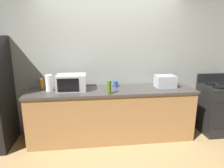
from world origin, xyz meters
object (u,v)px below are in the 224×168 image
object	(u,v)px
mug_blue	(115,84)
toaster_oven	(165,81)
paper_towel_roll	(49,83)
bottle_olive_oil	(109,87)
bottle_dish_soap	(41,84)
microwave	(71,83)
stove_range	(217,109)

from	to	relation	value
mug_blue	toaster_oven	bearing A→B (deg)	-8.50
toaster_oven	paper_towel_roll	size ratio (longest dim) A/B	1.26
bottle_olive_oil	bottle_dish_soap	size ratio (longest dim) A/B	1.13
microwave	toaster_oven	size ratio (longest dim) A/B	1.41
microwave	toaster_oven	world-z (taller)	microwave
bottle_dish_soap	mug_blue	bearing A→B (deg)	1.39
bottle_olive_oil	mug_blue	world-z (taller)	bottle_olive_oil
paper_towel_roll	microwave	bearing A→B (deg)	-0.35
toaster_oven	bottle_olive_oil	bearing A→B (deg)	-164.22
stove_range	toaster_oven	bearing A→B (deg)	176.67
bottle_olive_oil	mug_blue	size ratio (longest dim) A/B	2.07
stove_range	paper_towel_roll	xyz separation A→B (m)	(-3.04, 0.05, 0.57)
microwave	bottle_olive_oil	distance (m)	0.67
bottle_olive_oil	mug_blue	distance (m)	0.46
stove_range	mug_blue	size ratio (longest dim) A/B	10.48
microwave	mug_blue	size ratio (longest dim) A/B	4.66
stove_range	bottle_dish_soap	world-z (taller)	bottle_dish_soap
toaster_oven	microwave	bearing A→B (deg)	-179.57
bottle_olive_oil	microwave	bearing A→B (deg)	154.99
paper_towel_roll	bottle_dish_soap	world-z (taller)	paper_towel_roll
paper_towel_roll	toaster_oven	bearing A→B (deg)	0.29
stove_range	bottle_olive_oil	world-z (taller)	bottle_olive_oil
toaster_oven	paper_towel_roll	world-z (taller)	paper_towel_roll
bottle_dish_soap	paper_towel_roll	bearing A→B (deg)	-36.25
toaster_oven	paper_towel_roll	xyz separation A→B (m)	(-2.00, -0.01, 0.03)
stove_range	paper_towel_roll	bearing A→B (deg)	179.05
toaster_oven	bottle_olive_oil	distance (m)	1.08
microwave	stove_range	bearing A→B (deg)	-1.03
stove_range	bottle_olive_oil	size ratio (longest dim) A/B	5.05
toaster_oven	mug_blue	bearing A→B (deg)	171.50
stove_range	microwave	world-z (taller)	microwave
microwave	paper_towel_roll	xyz separation A→B (m)	(-0.36, 0.00, 0.00)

